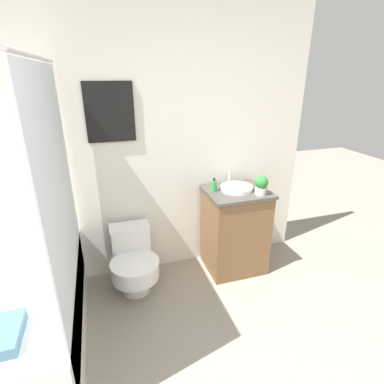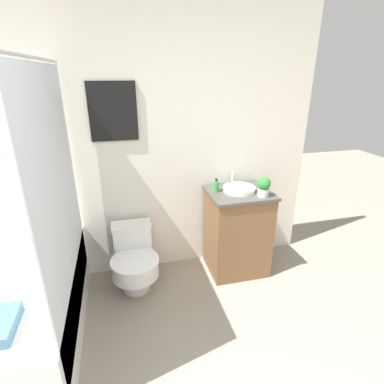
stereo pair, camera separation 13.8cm
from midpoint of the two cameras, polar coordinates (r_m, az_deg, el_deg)
name	(u,v)px [view 1 (the left image)]	position (r m, az deg, el deg)	size (l,w,h in m)	color
wall_back	(132,149)	(2.77, -12.75, 7.93)	(3.44, 0.07, 2.50)	silver
shower_area	(32,313)	(2.57, -29.60, -19.47)	(0.68, 1.48, 1.98)	white
toilet	(134,262)	(2.86, -12.45, -12.83)	(0.43, 0.57, 0.58)	white
vanity	(235,230)	(3.03, 6.89, -7.25)	(0.59, 0.50, 0.85)	brown
sink	(236,188)	(2.86, 7.10, 0.79)	(0.30, 0.34, 0.13)	white
soap_bottle	(214,186)	(2.81, 2.80, 1.21)	(0.06, 0.06, 0.13)	green
potted_plant	(261,185)	(2.76, 11.68, 1.35)	(0.12, 0.12, 0.18)	beige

